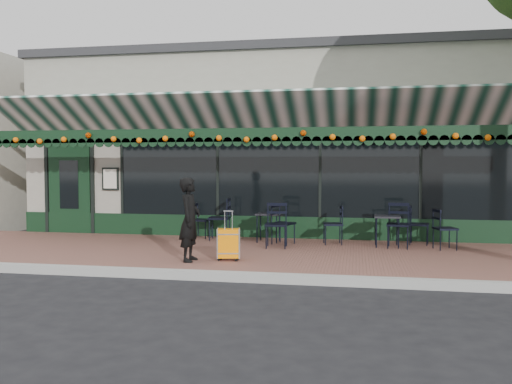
% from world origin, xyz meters
% --- Properties ---
extents(ground, '(80.00, 80.00, 0.00)m').
position_xyz_m(ground, '(0.00, 0.00, 0.00)').
color(ground, black).
rests_on(ground, ground).
extents(sidewalk, '(18.00, 4.00, 0.15)m').
position_xyz_m(sidewalk, '(0.00, 2.00, 0.07)').
color(sidewalk, brown).
rests_on(sidewalk, ground).
extents(curb, '(18.00, 0.16, 0.15)m').
position_xyz_m(curb, '(0.00, -0.08, 0.07)').
color(curb, '#9E9E99').
rests_on(curb, ground).
extents(restaurant_building, '(12.00, 9.60, 4.50)m').
position_xyz_m(restaurant_building, '(0.00, 7.84, 2.27)').
color(restaurant_building, gray).
rests_on(restaurant_building, ground).
extents(woman, '(0.36, 0.54, 1.48)m').
position_xyz_m(woman, '(-0.66, 0.72, 0.89)').
color(woman, black).
rests_on(woman, sidewalk).
extents(suitcase, '(0.42, 0.28, 0.88)m').
position_xyz_m(suitcase, '(-0.01, 0.91, 0.45)').
color(suitcase, orange).
rests_on(suitcase, sidewalk).
extents(cafe_table_a, '(0.52, 0.52, 0.65)m').
position_xyz_m(cafe_table_a, '(2.84, 3.06, 0.73)').
color(cafe_table_a, black).
rests_on(cafe_table_a, sidewalk).
extents(cafe_table_b, '(0.51, 0.51, 0.63)m').
position_xyz_m(cafe_table_b, '(0.31, 3.31, 0.72)').
color(cafe_table_b, black).
rests_on(cafe_table_b, sidewalk).
extents(chair_a_left, '(0.48, 0.48, 0.84)m').
position_xyz_m(chair_a_left, '(1.73, 3.21, 0.57)').
color(chair_a_left, black).
rests_on(chair_a_left, sidewalk).
extents(chair_a_right, '(0.48, 0.48, 0.84)m').
position_xyz_m(chair_a_right, '(3.53, 3.51, 0.57)').
color(chair_a_right, black).
rests_on(chair_a_right, sidewalk).
extents(chair_a_front, '(0.51, 0.51, 0.93)m').
position_xyz_m(chair_a_front, '(3.06, 2.94, 0.61)').
color(chair_a_front, black).
rests_on(chair_a_front, sidewalk).
extents(chair_a_extra, '(0.51, 0.51, 0.83)m').
position_xyz_m(chair_a_extra, '(3.97, 2.89, 0.56)').
color(chair_a_extra, black).
rests_on(chair_a_extra, sidewalk).
extents(chair_b_left, '(0.51, 0.51, 0.96)m').
position_xyz_m(chair_b_left, '(-0.83, 3.44, 0.63)').
color(chair_b_left, black).
rests_on(chair_b_left, sidewalk).
extents(chair_b_right, '(0.56, 0.56, 0.87)m').
position_xyz_m(chair_b_right, '(0.68, 3.04, 0.58)').
color(chair_b_right, black).
rests_on(chair_b_right, sidewalk).
extents(chair_b_front, '(0.50, 0.50, 0.93)m').
position_xyz_m(chair_b_front, '(0.61, 2.50, 0.61)').
color(chair_b_front, black).
rests_on(chair_b_front, sidewalk).
extents(chair_solo, '(0.45, 0.45, 0.81)m').
position_xyz_m(chair_solo, '(-1.31, 3.65, 0.56)').
color(chair_solo, black).
rests_on(chair_solo, sidewalk).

